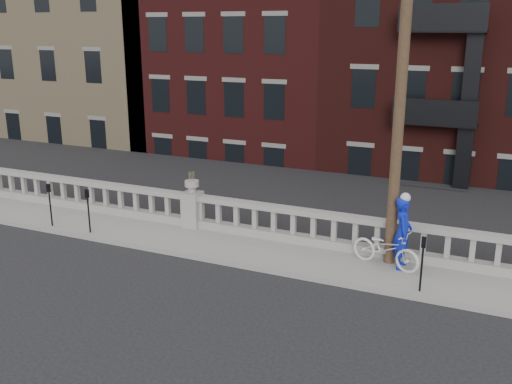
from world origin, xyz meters
TOP-DOWN VIEW (x-y plane):
  - ground at (0.00, 0.00)m, footprint 120.00×120.00m
  - sidewalk at (0.00, 3.00)m, footprint 32.00×2.20m
  - balustrade at (0.00, 3.95)m, footprint 28.00×0.34m
  - planter_pedestal at (0.00, 3.95)m, footprint 0.55×0.55m
  - lower_level at (0.56, 23.04)m, footprint 80.00×44.00m
  - utility_pole at (6.20, 3.60)m, footprint 1.60×0.28m
  - parking_meter_c at (-4.06, 2.15)m, footprint 0.10×0.09m
  - parking_meter_d at (-2.56, 2.15)m, footprint 0.10×0.09m
  - parking_meter_e at (7.22, 2.15)m, footprint 0.10×0.09m
  - bicycle at (6.16, 3.27)m, footprint 1.99×1.16m
  - cyclist at (6.54, 3.38)m, footprint 0.56×0.76m

SIDE VIEW (x-z plane):
  - ground at x=0.00m, z-range 0.00..0.00m
  - sidewalk at x=0.00m, z-range 0.00..0.15m
  - balustrade at x=0.00m, z-range 0.13..1.16m
  - bicycle at x=6.16m, z-range 0.15..1.14m
  - planter_pedestal at x=0.00m, z-range -0.05..1.71m
  - parking_meter_c at x=-4.06m, z-range 0.32..1.68m
  - parking_meter_d at x=-2.56m, z-range 0.32..1.68m
  - parking_meter_e at x=7.22m, z-range 0.32..1.68m
  - cyclist at x=6.54m, z-range 0.15..2.05m
  - lower_level at x=0.56m, z-range -7.77..13.03m
  - utility_pole at x=6.20m, z-range 0.24..10.24m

